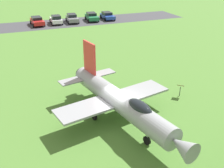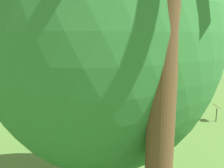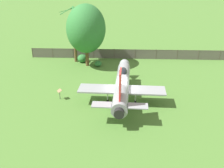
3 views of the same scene
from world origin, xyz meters
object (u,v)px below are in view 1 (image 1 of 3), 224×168
(parked_car_green, at_px, (92,17))
(parked_car_red, at_px, (37,21))
(info_plaque, at_px, (180,87))
(parked_car_white, at_px, (56,19))
(display_jet, at_px, (121,102))
(parked_car_blue, at_px, (107,16))
(parked_car_gray, at_px, (72,18))

(parked_car_green, height_order, parked_car_red, parked_car_green)
(parked_car_green, bearing_deg, info_plaque, 0.76)
(parked_car_white, relative_size, parked_car_red, 0.92)
(display_jet, height_order, parked_car_blue, display_jet)
(parked_car_gray, height_order, parked_car_red, parked_car_gray)
(display_jet, bearing_deg, parked_car_red, 171.06)
(display_jet, bearing_deg, parked_car_gray, 160.34)
(info_plaque, height_order, parked_car_white, parked_car_white)
(parked_car_blue, bearing_deg, parked_car_green, -87.55)
(parked_car_gray, bearing_deg, parked_car_red, -85.81)
(info_plaque, relative_size, parked_car_blue, 0.24)
(info_plaque, height_order, parked_car_green, parked_car_green)
(display_jet, xyz_separation_m, parked_car_green, (32.45, -14.94, -1.01))
(parked_car_red, bearing_deg, info_plaque, 10.58)
(parked_car_blue, relative_size, parked_car_gray, 1.00)
(display_jet, xyz_separation_m, parked_car_white, (33.58, -8.02, -1.00))
(parked_car_green, distance_m, parked_car_gray, 3.93)
(info_plaque, height_order, parked_car_red, parked_car_red)
(display_jet, xyz_separation_m, info_plaque, (0.71, -6.78, -0.94))
(info_plaque, relative_size, parked_car_red, 0.24)
(display_jet, bearing_deg, parked_car_blue, 149.12)
(parked_car_green, relative_size, parked_car_white, 1.09)
(display_jet, height_order, parked_car_white, display_jet)
(parked_car_gray, xyz_separation_m, parked_car_white, (0.40, 3.06, 0.01))
(parked_car_blue, bearing_deg, info_plaque, -7.14)
(display_jet, relative_size, parked_car_gray, 2.75)
(parked_car_gray, bearing_deg, parked_car_green, 94.14)
(parked_car_blue, height_order, parked_car_gray, parked_car_gray)
(info_plaque, relative_size, parked_car_gray, 0.24)
(display_jet, height_order, parked_car_red, display_jet)
(parked_car_white, xyz_separation_m, parked_car_red, (0.80, 3.34, -0.03))
(parked_car_gray, bearing_deg, info_plaque, 7.26)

